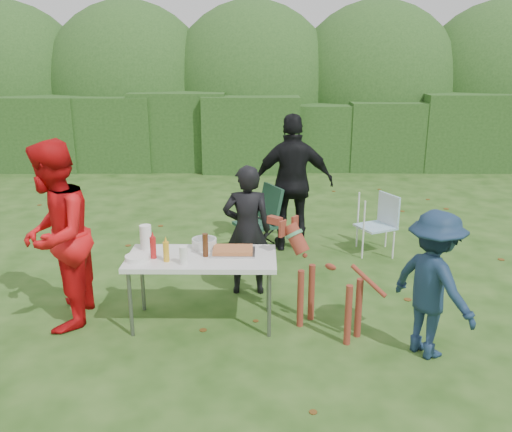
{
  "coord_description": "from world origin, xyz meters",
  "views": [
    {
      "loc": [
        0.24,
        -4.89,
        2.72
      ],
      "look_at": [
        0.18,
        0.73,
        1.0
      ],
      "focal_mm": 38.0,
      "sensor_mm": 36.0,
      "label": 1
    }
  ],
  "objects_px": {
    "child": "(433,285)",
    "paper_towel_roll": "(146,237)",
    "dog": "(330,283)",
    "folding_table": "(202,261)",
    "person_cook": "(247,230)",
    "person_red_jacket": "(55,236)",
    "beer_bottle": "(205,245)",
    "lawn_chair": "(376,224)",
    "person_black_puffy": "(293,183)",
    "camping_chair": "(256,221)",
    "mustard_bottle": "(166,252)",
    "ketchup_bottle": "(153,248)"
  },
  "relations": [
    {
      "from": "child",
      "to": "paper_towel_roll",
      "type": "bearing_deg",
      "value": 42.58
    },
    {
      "from": "dog",
      "to": "paper_towel_roll",
      "type": "bearing_deg",
      "value": 28.59
    },
    {
      "from": "folding_table",
      "to": "child",
      "type": "xyz_separation_m",
      "value": [
        2.16,
        -0.57,
        0.01
      ]
    },
    {
      "from": "paper_towel_roll",
      "to": "person_cook",
      "type": "bearing_deg",
      "value": 28.66
    },
    {
      "from": "person_red_jacket",
      "to": "beer_bottle",
      "type": "bearing_deg",
      "value": 86.41
    },
    {
      "from": "lawn_chair",
      "to": "beer_bottle",
      "type": "xyz_separation_m",
      "value": [
        -2.15,
        -2.07,
        0.44
      ]
    },
    {
      "from": "lawn_chair",
      "to": "person_black_puffy",
      "type": "bearing_deg",
      "value": -34.4
    },
    {
      "from": "camping_chair",
      "to": "mustard_bottle",
      "type": "distance_m",
      "value": 2.35
    },
    {
      "from": "person_black_puffy",
      "to": "child",
      "type": "relative_size",
      "value": 1.38
    },
    {
      "from": "child",
      "to": "ketchup_bottle",
      "type": "xyz_separation_m",
      "value": [
        -2.63,
        0.51,
        0.16
      ]
    },
    {
      "from": "dog",
      "to": "lawn_chair",
      "type": "bearing_deg",
      "value": -72.49
    },
    {
      "from": "child",
      "to": "lawn_chair",
      "type": "bearing_deg",
      "value": -32.53
    },
    {
      "from": "camping_chair",
      "to": "paper_towel_roll",
      "type": "xyz_separation_m",
      "value": [
        -1.13,
        -1.82,
        0.39
      ]
    },
    {
      "from": "lawn_chair",
      "to": "mustard_bottle",
      "type": "xyz_separation_m",
      "value": [
        -2.52,
        -2.21,
        0.42
      ]
    },
    {
      "from": "folding_table",
      "to": "person_red_jacket",
      "type": "relative_size",
      "value": 0.78
    },
    {
      "from": "folding_table",
      "to": "person_cook",
      "type": "height_order",
      "value": "person_cook"
    },
    {
      "from": "lawn_chair",
      "to": "person_cook",
      "type": "bearing_deg",
      "value": 10.55
    },
    {
      "from": "camping_chair",
      "to": "child",
      "type": "bearing_deg",
      "value": 94.5
    },
    {
      "from": "child",
      "to": "dog",
      "type": "xyz_separation_m",
      "value": [
        -0.88,
        0.4,
        -0.16
      ]
    },
    {
      "from": "lawn_chair",
      "to": "paper_towel_roll",
      "type": "xyz_separation_m",
      "value": [
        -2.79,
        -1.87,
        0.45
      ]
    },
    {
      "from": "person_red_jacket",
      "to": "lawn_chair",
      "type": "distance_m",
      "value": 4.23
    },
    {
      "from": "person_cook",
      "to": "person_red_jacket",
      "type": "bearing_deg",
      "value": 21.28
    },
    {
      "from": "camping_chair",
      "to": "ketchup_bottle",
      "type": "height_order",
      "value": "same"
    },
    {
      "from": "child",
      "to": "mustard_bottle",
      "type": "distance_m",
      "value": 2.53
    },
    {
      "from": "person_cook",
      "to": "person_black_puffy",
      "type": "relative_size",
      "value": 0.79
    },
    {
      "from": "person_red_jacket",
      "to": "beer_bottle",
      "type": "distance_m",
      "value": 1.49
    },
    {
      "from": "person_cook",
      "to": "dog",
      "type": "relative_size",
      "value": 1.36
    },
    {
      "from": "person_red_jacket",
      "to": "camping_chair",
      "type": "height_order",
      "value": "person_red_jacket"
    },
    {
      "from": "child",
      "to": "mustard_bottle",
      "type": "bearing_deg",
      "value": 48.39
    },
    {
      "from": "mustard_bottle",
      "to": "lawn_chair",
      "type": "bearing_deg",
      "value": 41.33
    },
    {
      "from": "dog",
      "to": "camping_chair",
      "type": "height_order",
      "value": "dog"
    },
    {
      "from": "ketchup_bottle",
      "to": "beer_bottle",
      "type": "xyz_separation_m",
      "value": [
        0.51,
        0.05,
        0.01
      ]
    },
    {
      "from": "camping_chair",
      "to": "paper_towel_roll",
      "type": "relative_size",
      "value": 3.69
    },
    {
      "from": "person_black_puffy",
      "to": "camping_chair",
      "type": "xyz_separation_m",
      "value": [
        -0.51,
        -0.22,
        -0.48
      ]
    },
    {
      "from": "camping_chair",
      "to": "mustard_bottle",
      "type": "xyz_separation_m",
      "value": [
        -0.86,
        -2.16,
        0.36
      ]
    },
    {
      "from": "ketchup_bottle",
      "to": "paper_towel_roll",
      "type": "relative_size",
      "value": 0.85
    },
    {
      "from": "folding_table",
      "to": "camping_chair",
      "type": "bearing_deg",
      "value": 75.21
    },
    {
      "from": "child",
      "to": "paper_towel_roll",
      "type": "height_order",
      "value": "child"
    },
    {
      "from": "paper_towel_roll",
      "to": "child",
      "type": "bearing_deg",
      "value": -15.53
    },
    {
      "from": "lawn_chair",
      "to": "person_red_jacket",
      "type": "bearing_deg",
      "value": 3.79
    },
    {
      "from": "folding_table",
      "to": "person_black_puffy",
      "type": "height_order",
      "value": "person_black_puffy"
    },
    {
      "from": "person_cook",
      "to": "person_red_jacket",
      "type": "height_order",
      "value": "person_red_jacket"
    },
    {
      "from": "person_cook",
      "to": "mustard_bottle",
      "type": "relative_size",
      "value": 7.6
    },
    {
      "from": "person_red_jacket",
      "to": "ketchup_bottle",
      "type": "bearing_deg",
      "value": 83.8
    },
    {
      "from": "person_cook",
      "to": "lawn_chair",
      "type": "relative_size",
      "value": 1.82
    },
    {
      "from": "lawn_chair",
      "to": "beer_bottle",
      "type": "height_order",
      "value": "beer_bottle"
    },
    {
      "from": "person_black_puffy",
      "to": "camping_chair",
      "type": "relative_size",
      "value": 2.0
    },
    {
      "from": "ketchup_bottle",
      "to": "mustard_bottle",
      "type": "bearing_deg",
      "value": -30.8
    },
    {
      "from": "dog",
      "to": "beer_bottle",
      "type": "relative_size",
      "value": 4.66
    },
    {
      "from": "paper_towel_roll",
      "to": "mustard_bottle",
      "type": "bearing_deg",
      "value": -51.75
    }
  ]
}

